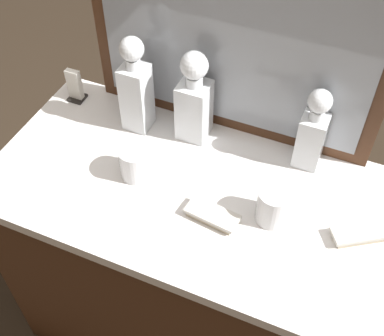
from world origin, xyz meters
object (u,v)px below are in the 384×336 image
object	(u,v)px
crystal_decanter_rear	(136,93)
crystal_decanter_far_left	(312,136)
crystal_decanter_front	(194,104)
napkin_holder	(75,87)
silver_brush_right	(212,215)
crystal_tumbler_rear	(273,207)
silver_brush_rear	(359,234)
crystal_tumbler_left	(136,164)

from	to	relation	value
crystal_decanter_rear	crystal_decanter_far_left	bearing A→B (deg)	5.63
crystal_decanter_front	napkin_holder	bearing A→B (deg)	-179.99
crystal_decanter_far_left	silver_brush_right	distance (m)	0.35
crystal_decanter_front	crystal_tumbler_rear	size ratio (longest dim) A/B	2.85
crystal_decanter_rear	crystal_tumbler_rear	bearing A→B (deg)	-20.66
silver_brush_right	crystal_decanter_rear	bearing A→B (deg)	144.23
crystal_tumbler_rear	silver_brush_right	xyz separation A→B (m)	(-0.14, -0.06, -0.03)
crystal_tumbler_rear	silver_brush_rear	distance (m)	0.22
crystal_decanter_far_left	silver_brush_rear	bearing A→B (deg)	-47.16
crystal_decanter_front	crystal_decanter_far_left	bearing A→B (deg)	3.37
crystal_decanter_rear	napkin_holder	bearing A→B (deg)	172.87
crystal_tumbler_left	napkin_holder	world-z (taller)	napkin_holder
crystal_decanter_front	silver_brush_right	xyz separation A→B (m)	(0.17, -0.27, -0.10)
crystal_decanter_front	crystal_tumbler_rear	bearing A→B (deg)	-34.29
crystal_decanter_rear	crystal_decanter_far_left	xyz separation A→B (m)	(0.51, 0.05, -0.02)
silver_brush_rear	napkin_holder	world-z (taller)	napkin_holder
crystal_decanter_front	napkin_holder	size ratio (longest dim) A/B	2.63
silver_brush_rear	crystal_tumbler_rear	bearing A→B (deg)	-172.71
crystal_decanter_front	napkin_holder	distance (m)	0.42
crystal_decanter_front	napkin_holder	xyz separation A→B (m)	(-0.41, -0.00, -0.07)
crystal_tumbler_rear	napkin_holder	size ratio (longest dim) A/B	0.92
crystal_decanter_rear	crystal_decanter_far_left	distance (m)	0.51
silver_brush_rear	silver_brush_right	size ratio (longest dim) A/B	1.00
silver_brush_right	crystal_decanter_front	bearing A→B (deg)	121.57
crystal_tumbler_left	silver_brush_rear	distance (m)	0.61
crystal_decanter_rear	crystal_tumbler_rear	distance (m)	0.52
crystal_decanter_far_left	crystal_decanter_rear	bearing A→B (deg)	-174.37
napkin_holder	crystal_decanter_far_left	bearing A→B (deg)	1.53
crystal_tumbler_rear	silver_brush_rear	world-z (taller)	crystal_tumbler_rear
crystal_decanter_rear	crystal_decanter_far_left	size ratio (longest dim) A/B	1.20
crystal_decanter_front	crystal_tumbler_left	bearing A→B (deg)	-111.14
crystal_decanter_rear	silver_brush_rear	bearing A→B (deg)	-12.34
crystal_decanter_far_left	crystal_tumbler_rear	size ratio (longest dim) A/B	2.53
crystal_decanter_far_left	crystal_tumbler_left	world-z (taller)	crystal_decanter_far_left
crystal_decanter_front	silver_brush_right	size ratio (longest dim) A/B	1.97
crystal_decanter_front	crystal_tumbler_left	size ratio (longest dim) A/B	3.06
silver_brush_right	napkin_holder	distance (m)	0.64
crystal_decanter_rear	silver_brush_rear	xyz separation A→B (m)	(0.70, -0.15, -0.11)
napkin_holder	crystal_decanter_front	bearing A→B (deg)	0.01
crystal_decanter_rear	silver_brush_rear	world-z (taller)	crystal_decanter_rear
crystal_decanter_far_left	crystal_tumbler_rear	xyz separation A→B (m)	(-0.03, -0.23, -0.06)
crystal_tumbler_left	silver_brush_right	size ratio (longest dim) A/B	0.65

